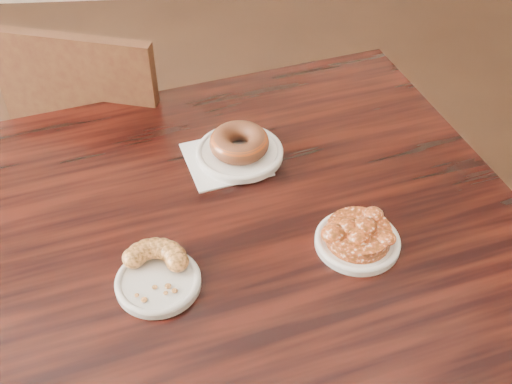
{
  "coord_description": "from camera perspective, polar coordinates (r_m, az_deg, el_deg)",
  "views": [
    {
      "loc": [
        0.17,
        -0.73,
        1.59
      ],
      "look_at": [
        0.23,
        0.11,
        0.8
      ],
      "focal_mm": 45.0,
      "sensor_mm": 36.0,
      "label": 1
    }
  ],
  "objects": [
    {
      "name": "napkin",
      "position": [
        1.3,
        -2.7,
        2.92
      ],
      "size": [
        0.19,
        0.19,
        0.0
      ],
      "primitive_type": "cube",
      "rotation": [
        0.0,
        0.0,
        0.27
      ],
      "color": "white",
      "rests_on": "cafe_table"
    },
    {
      "name": "plate_donut",
      "position": [
        1.3,
        -1.48,
        3.5
      ],
      "size": [
        0.18,
        0.18,
        0.01
      ],
      "primitive_type": "cylinder",
      "color": "white",
      "rests_on": "napkin"
    },
    {
      "name": "plate_cruller",
      "position": [
        1.08,
        -8.69,
        -7.94
      ],
      "size": [
        0.14,
        0.14,
        0.01
      ],
      "primitive_type": "cylinder",
      "color": "silver",
      "rests_on": "cafe_table"
    },
    {
      "name": "cruller_fragment",
      "position": [
        1.06,
        -8.82,
        -7.14
      ],
      "size": [
        0.13,
        0.13,
        0.04
      ],
      "primitive_type": null,
      "color": "#5B3412",
      "rests_on": "plate_cruller"
    },
    {
      "name": "plate_fritter",
      "position": [
        1.14,
        8.99,
        -4.39
      ],
      "size": [
        0.15,
        0.15,
        0.01
      ],
      "primitive_type": "cylinder",
      "color": "white",
      "rests_on": "cafe_table"
    },
    {
      "name": "chair_far",
      "position": [
        1.83,
        -11.68,
        3.65
      ],
      "size": [
        0.51,
        0.51,
        0.9
      ],
      "primitive_type": null,
      "rotation": [
        0.0,
        0.0,
        2.86
      ],
      "color": "black",
      "rests_on": "floor"
    },
    {
      "name": "glazed_donut",
      "position": [
        1.28,
        -1.5,
        4.43
      ],
      "size": [
        0.12,
        0.12,
        0.04
      ],
      "primitive_type": "torus",
      "color": "maroon",
      "rests_on": "plate_donut"
    },
    {
      "name": "apple_fritter",
      "position": [
        1.12,
        9.13,
        -3.54
      ],
      "size": [
        0.15,
        0.15,
        0.04
      ],
      "primitive_type": null,
      "color": "#471F07",
      "rests_on": "plate_fritter"
    },
    {
      "name": "cafe_table",
      "position": [
        1.44,
        -0.02,
        -14.18
      ],
      "size": [
        1.24,
        1.24,
        0.75
      ],
      "primitive_type": "cube",
      "rotation": [
        0.0,
        0.0,
        0.27
      ],
      "color": "black",
      "rests_on": "floor"
    }
  ]
}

